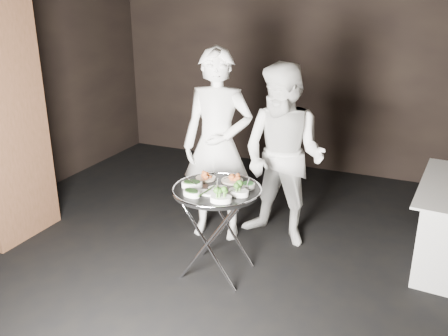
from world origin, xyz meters
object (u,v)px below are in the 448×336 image
at_px(serving_tray, 217,190).
at_px(waiter_right, 283,157).
at_px(waiter_left, 217,146).
at_px(tray_stand, 217,228).

bearing_deg(serving_tray, waiter_right, 68.03).
relative_size(waiter_left, waiter_right, 1.07).
height_order(serving_tray, waiter_right, waiter_right).
relative_size(tray_stand, waiter_right, 0.45).
bearing_deg(waiter_right, serving_tray, -100.79).
xyz_separation_m(waiter_left, waiter_right, (0.63, 0.13, -0.06)).
distance_m(serving_tray, waiter_right, 0.88).
bearing_deg(tray_stand, serving_tray, -90.00).
xyz_separation_m(serving_tray, waiter_right, (0.33, 0.82, 0.09)).
bearing_deg(waiter_right, tray_stand, -100.79).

